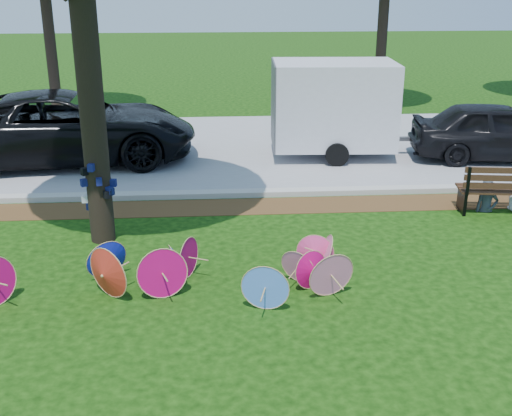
# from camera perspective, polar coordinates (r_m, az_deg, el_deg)

# --- Properties ---
(ground) EXTENTS (90.00, 90.00, 0.00)m
(ground) POSITION_cam_1_polar(r_m,az_deg,el_deg) (9.42, -2.23, -9.48)
(ground) COLOR black
(ground) RESTS_ON ground
(mulch_strip) EXTENTS (90.00, 1.00, 0.01)m
(mulch_strip) POSITION_cam_1_polar(r_m,az_deg,el_deg) (13.50, -2.85, 0.08)
(mulch_strip) COLOR #472D16
(mulch_strip) RESTS_ON ground
(curb) EXTENTS (90.00, 0.30, 0.12)m
(curb) POSITION_cam_1_polar(r_m,az_deg,el_deg) (14.14, -2.92, 1.27)
(curb) COLOR #B7B5AD
(curb) RESTS_ON ground
(street) EXTENTS (90.00, 8.00, 0.01)m
(street) POSITION_cam_1_polar(r_m,az_deg,el_deg) (18.13, -3.19, 5.40)
(street) COLOR gray
(street) RESTS_ON ground
(parasol_pile) EXTENTS (5.78, 1.66, 0.83)m
(parasol_pile) POSITION_cam_1_polar(r_m,az_deg,el_deg) (9.98, -5.02, -5.38)
(parasol_pile) COLOR red
(parasol_pile) RESTS_ON ground
(black_van) EXTENTS (6.75, 3.58, 1.81)m
(black_van) POSITION_cam_1_polar(r_m,az_deg,el_deg) (17.26, -16.39, 6.91)
(black_van) COLOR black
(black_van) RESTS_ON ground
(dark_pickup) EXTENTS (4.62, 2.34, 1.51)m
(dark_pickup) POSITION_cam_1_polar(r_m,az_deg,el_deg) (17.90, 20.74, 6.39)
(dark_pickup) COLOR black
(dark_pickup) RESTS_ON ground
(cargo_trailer) EXTENTS (3.21, 2.13, 2.78)m
(cargo_trailer) POSITION_cam_1_polar(r_m,az_deg,el_deg) (17.11, 6.91, 9.15)
(cargo_trailer) COLOR silver
(cargo_trailer) RESTS_ON ground
(park_bench) EXTENTS (2.05, 1.01, 1.03)m
(park_bench) POSITION_cam_1_polar(r_m,az_deg,el_deg) (14.05, 21.37, 1.67)
(park_bench) COLOR black
(park_bench) RESTS_ON ground
(person_left) EXTENTS (0.49, 0.33, 1.32)m
(person_left) POSITION_cam_1_polar(r_m,az_deg,el_deg) (13.91, 20.06, 2.29)
(person_left) COLOR #3B4451
(person_left) RESTS_ON ground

